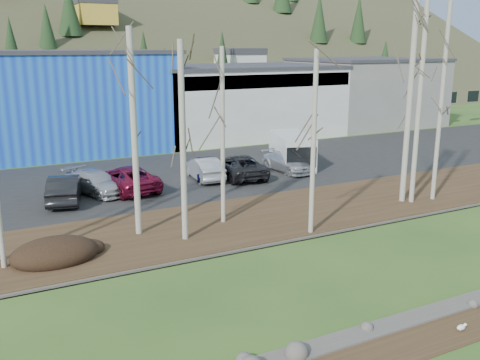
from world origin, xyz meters
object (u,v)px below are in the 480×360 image
car_1 (127,178)px  car_5 (239,166)px  car_6 (287,162)px  van_white (293,151)px  car_2 (95,182)px  car_4 (204,168)px  seagull (461,327)px  car_3 (208,168)px  car_0 (65,188)px

car_1 → car_5: (7.54, -0.09, -0.00)m
car_6 → van_white: (1.09, 1.03, 0.52)m
car_2 → car_4: car_4 is taller
seagull → car_5: 20.88m
seagull → car_6: bearing=89.7°
car_4 → car_6: bearing=-179.9°
car_3 → van_white: 6.83m
car_1 → car_5: same height
car_5 → car_2: bearing=5.1°
seagull → car_3: size_ratio=0.09×
car_0 → car_2: (1.90, 0.97, -0.10)m
seagull → car_3: car_3 is taller
car_4 → car_6: (6.08, -0.54, -0.08)m
seagull → car_3: (0.86, 21.38, 0.68)m
car_0 → car_1: car_0 is taller
car_5 → van_white: 4.96m
seagull → car_2: size_ratio=0.08×
van_white → car_0: bearing=-156.0°
car_1 → car_0: bearing=5.0°
van_white → car_2: bearing=-159.1°
car_6 → car_1: bearing=175.9°
car_0 → car_6: size_ratio=1.06×
car_1 → car_3: bearing=179.6°
seagull → car_5: car_5 is taller
car_0 → car_4: car_0 is taller
seagull → car_1: (-4.72, 20.76, 0.74)m
car_1 → car_3: size_ratio=1.32×
car_5 → car_6: (3.76, -0.06, -0.10)m
car_1 → car_2: size_ratio=1.15×
car_1 → van_white: size_ratio=0.94×
car_1 → car_6: (11.31, -0.15, -0.10)m
car_2 → car_3: 7.47m
car_0 → van_white: size_ratio=0.82×
car_0 → car_5: size_ratio=0.87×
car_0 → van_white: (16.17, 1.67, 0.39)m
seagull → van_white: bearing=87.9°
seagull → van_white: size_ratio=0.07×
car_4 → car_5: size_ratio=0.81×
seagull → car_2: car_2 is taller
car_4 → car_5: bearing=173.4°
car_2 → car_6: size_ratio=1.05×
seagull → car_4: car_4 is taller
car_0 → car_6: car_0 is taller
car_1 → car_3: (5.58, 0.61, -0.06)m
car_0 → car_5: 11.34m
van_white → car_4: bearing=-158.0°
car_1 → car_3: car_1 is taller
car_1 → car_6: 11.31m
car_4 → van_white: (7.16, 0.49, 0.44)m
car_4 → car_2: bearing=6.9°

